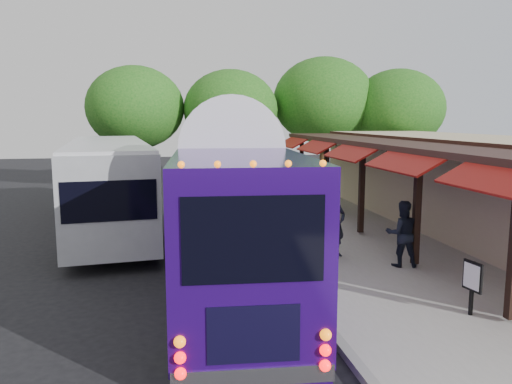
{
  "coord_description": "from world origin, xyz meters",
  "views": [
    {
      "loc": [
        -3.11,
        -12.65,
        4.29
      ],
      "look_at": [
        -0.06,
        3.97,
        1.8
      ],
      "focal_mm": 35.0,
      "sensor_mm": 36.0,
      "label": 1
    }
  ],
  "objects": [
    {
      "name": "ground",
      "position": [
        0.0,
        0.0,
        0.0
      ],
      "size": [
        90.0,
        90.0,
        0.0
      ],
      "primitive_type": "plane",
      "color": "black",
      "rests_on": "ground"
    },
    {
      "name": "sidewalk",
      "position": [
        5.0,
        4.0,
        0.07
      ],
      "size": [
        10.0,
        40.0,
        0.15
      ],
      "primitive_type": "cube",
      "color": "#9E9B93",
      "rests_on": "ground"
    },
    {
      "name": "curb",
      "position": [
        0.05,
        4.0,
        0.07
      ],
      "size": [
        0.2,
        40.0,
        0.16
      ],
      "primitive_type": "cube",
      "color": "gray",
      "rests_on": "ground"
    },
    {
      "name": "station_shelter",
      "position": [
        8.38,
        4.0,
        1.85
      ],
      "size": [
        8.15,
        20.0,
        3.6
      ],
      "color": "tan",
      "rests_on": "ground"
    },
    {
      "name": "coach_bus",
      "position": [
        -1.45,
        0.26,
        2.07
      ],
      "size": [
        3.38,
        12.19,
        3.86
      ],
      "rotation": [
        0.0,
        0.0,
        -0.07
      ],
      "color": "#2A0866",
      "rests_on": "ground"
    },
    {
      "name": "city_bus",
      "position": [
        -5.28,
        7.33,
        1.89
      ],
      "size": [
        4.12,
        12.97,
        3.42
      ],
      "rotation": [
        0.0,
        0.0,
        0.11
      ],
      "color": "#989BA0",
      "rests_on": "ground"
    },
    {
      "name": "ped_a",
      "position": [
        1.88,
        1.36,
        1.13
      ],
      "size": [
        0.84,
        0.7,
        1.95
      ],
      "primitive_type": "imported",
      "rotation": [
        0.0,
        0.0,
        0.39
      ],
      "color": "black",
      "rests_on": "sidewalk"
    },
    {
      "name": "ped_b",
      "position": [
        3.4,
        0.08,
        1.09
      ],
      "size": [
        1.04,
        0.89,
        1.88
      ],
      "primitive_type": "imported",
      "rotation": [
        0.0,
        0.0,
        2.93
      ],
      "color": "black",
      "rests_on": "sidewalk"
    },
    {
      "name": "ped_c",
      "position": [
        2.59,
        7.79,
        1.13
      ],
      "size": [
        1.23,
        0.96,
        1.95
      ],
      "primitive_type": "imported",
      "rotation": [
        0.0,
        0.0,
        3.63
      ],
      "color": "black",
      "rests_on": "sidewalk"
    },
    {
      "name": "ped_d",
      "position": [
        3.4,
        9.06,
        1.08
      ],
      "size": [
        1.28,
        0.84,
        1.86
      ],
      "primitive_type": "imported",
      "rotation": [
        0.0,
        0.0,
        3.01
      ],
      "color": "black",
      "rests_on": "sidewalk"
    },
    {
      "name": "sign_board",
      "position": [
        3.2,
        -3.52,
        0.94
      ],
      "size": [
        0.13,
        0.53,
        1.17
      ],
      "rotation": [
        0.0,
        0.0,
        0.15
      ],
      "color": "black",
      "rests_on": "sidewalk"
    },
    {
      "name": "tree_left",
      "position": [
        0.85,
        17.38,
        4.8
      ],
      "size": [
        5.63,
        5.63,
        7.2
      ],
      "color": "#382314",
      "rests_on": "ground"
    },
    {
      "name": "tree_mid",
      "position": [
        6.82,
        17.98,
        5.42
      ],
      "size": [
        6.34,
        6.34,
        8.12
      ],
      "color": "#382314",
      "rests_on": "ground"
    },
    {
      "name": "tree_right",
      "position": [
        11.2,
        16.62,
        4.9
      ],
      "size": [
        5.73,
        5.73,
        7.34
      ],
      "color": "#382314",
      "rests_on": "ground"
    },
    {
      "name": "tree_far",
      "position": [
        -4.76,
        18.1,
        4.93
      ],
      "size": [
        5.78,
        5.78,
        7.4
      ],
      "color": "#382314",
      "rests_on": "ground"
    }
  ]
}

